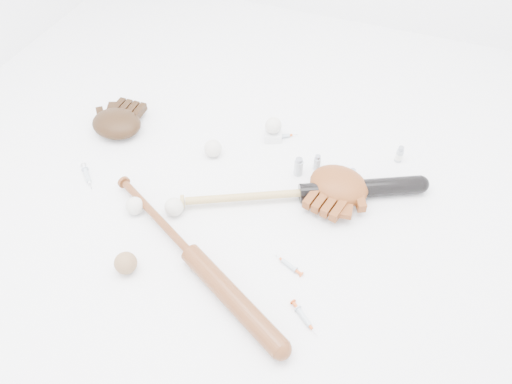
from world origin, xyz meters
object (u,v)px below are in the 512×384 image
(bat_dark, at_px, (302,193))
(glove_dark, at_px, (117,123))
(pedestal, at_px, (273,135))
(bat_wood, at_px, (191,254))

(bat_dark, height_order, glove_dark, glove_dark)
(bat_dark, distance_m, pedestal, 0.37)
(glove_dark, bearing_deg, pedestal, 16.04)
(bat_dark, xyz_separation_m, pedestal, (-0.22, 0.29, -0.02))
(glove_dark, xyz_separation_m, pedestal, (0.66, 0.20, -0.03))
(bat_dark, height_order, bat_wood, bat_dark)
(bat_wood, bearing_deg, bat_dark, 84.47)
(bat_wood, distance_m, pedestal, 0.70)
(pedestal, bearing_deg, bat_wood, -94.17)
(bat_wood, xyz_separation_m, pedestal, (0.05, 0.70, -0.02))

